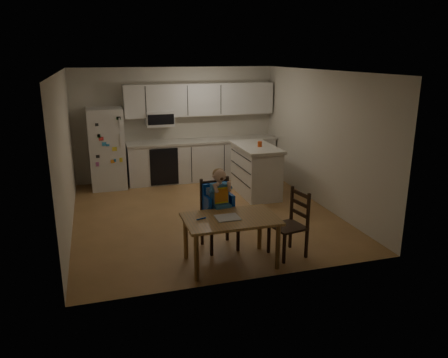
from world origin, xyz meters
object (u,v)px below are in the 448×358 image
red_cup (260,144)px  kitchen_island (256,170)px  refrigerator (107,149)px  chair_booster (218,200)px  dining_table (231,224)px  chair_side (294,219)px

red_cup → kitchen_island: bearing=111.4°
refrigerator → kitchen_island: 3.17m
red_cup → chair_booster: 2.60m
dining_table → chair_booster: (-0.00, 0.58, 0.15)m
chair_booster → chair_side: size_ratio=1.27×
dining_table → chair_side: 0.94m
kitchen_island → refrigerator: bearing=154.6°
chair_side → dining_table: bearing=-99.3°
kitchen_island → red_cup: (0.04, -0.10, 0.55)m
red_cup → chair_side: red_cup is taller
kitchen_island → chair_booster: 2.64m
red_cup → chair_booster: size_ratio=0.09×
chair_booster → chair_side: 1.11m
chair_booster → chair_side: (0.95, -0.55, -0.19)m
red_cup → refrigerator: bearing=153.3°
red_cup → chair_side: bearing=-100.8°
red_cup → dining_table: 3.11m
refrigerator → chair_booster: 3.85m
dining_table → chair_side: size_ratio=1.31×
kitchen_island → dining_table: kitchen_island is taller
dining_table → kitchen_island: bearing=63.1°
refrigerator → dining_table: size_ratio=1.36×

